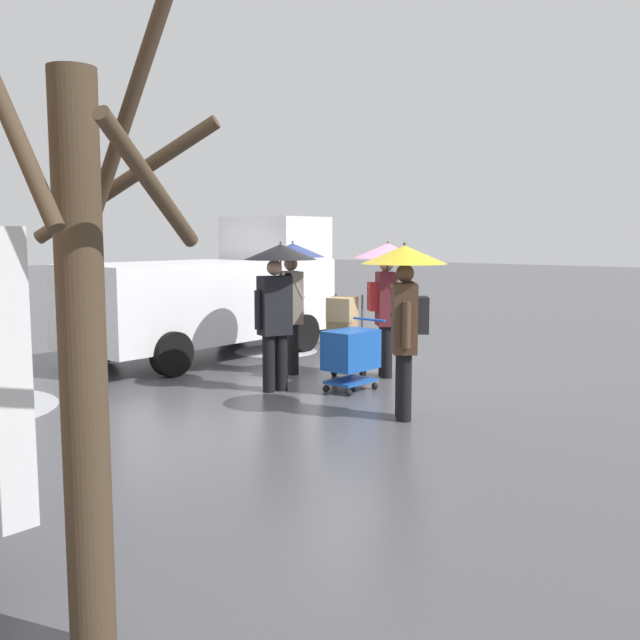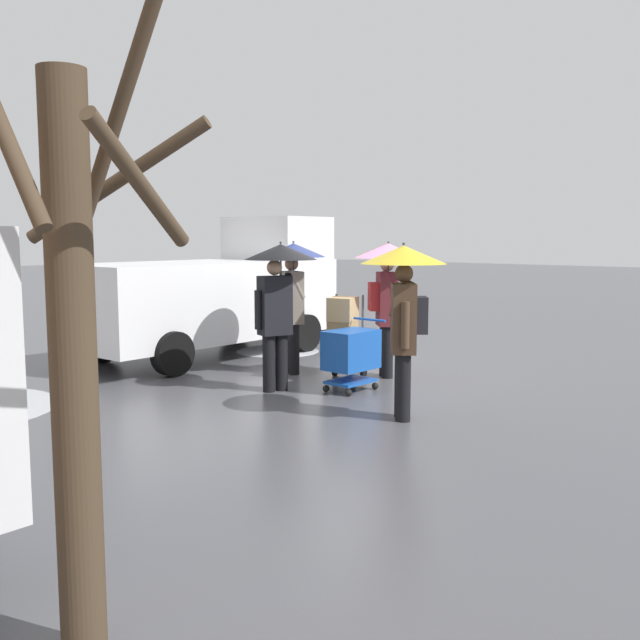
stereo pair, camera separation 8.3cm
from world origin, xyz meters
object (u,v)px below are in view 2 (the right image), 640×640
at_px(cargo_van_parked_right, 218,292).
at_px(hand_dolly_boxes, 343,337).
at_px(shopping_cart_vendor, 351,352).
at_px(bare_tree_near, 77,341).
at_px(pedestrian_pink_side, 404,291).
at_px(pedestrian_white_side, 278,281).
at_px(pedestrian_far_side, 292,277).
at_px(pedestrian_black_side, 387,278).

height_order(cargo_van_parked_right, hand_dolly_boxes, cargo_van_parked_right).
relative_size(shopping_cart_vendor, bare_tree_near, 0.30).
relative_size(pedestrian_pink_side, pedestrian_white_side, 1.00).
bearing_deg(pedestrian_far_side, bare_tree_near, 124.27).
bearing_deg(cargo_van_parked_right, shopping_cart_vendor, 166.70).
bearing_deg(cargo_van_parked_right, pedestrian_white_side, 152.66).
bearing_deg(shopping_cart_vendor, hand_dolly_boxes, -42.63).
relative_size(pedestrian_pink_side, bare_tree_near, 0.62).
distance_m(shopping_cart_vendor, pedestrian_black_side, 1.53).
height_order(pedestrian_black_side, bare_tree_near, bare_tree_near).
xyz_separation_m(pedestrian_black_side, pedestrian_far_side, (1.33, 0.74, 0.00)).
relative_size(cargo_van_parked_right, pedestrian_pink_side, 2.49).
bearing_deg(pedestrian_far_side, cargo_van_parked_right, -12.19).
height_order(cargo_van_parked_right, pedestrian_far_side, cargo_van_parked_right).
height_order(shopping_cart_vendor, pedestrian_far_side, pedestrian_far_side).
xyz_separation_m(pedestrian_pink_side, pedestrian_white_side, (2.24, -0.17, 0.01)).
height_order(pedestrian_pink_side, pedestrian_black_side, same).
height_order(cargo_van_parked_right, pedestrian_black_side, cargo_van_parked_right).
xyz_separation_m(shopping_cart_vendor, hand_dolly_boxes, (0.55, -0.50, 0.11)).
height_order(shopping_cart_vendor, pedestrian_black_side, pedestrian_black_side).
xyz_separation_m(pedestrian_white_side, pedestrian_far_side, (0.70, -1.07, -0.01)).
bearing_deg(pedestrian_white_side, pedestrian_pink_side, 175.79).
height_order(cargo_van_parked_right, shopping_cart_vendor, cargo_van_parked_right).
distance_m(hand_dolly_boxes, bare_tree_near, 7.54).
height_order(cargo_van_parked_right, pedestrian_pink_side, cargo_van_parked_right).
distance_m(pedestrian_black_side, pedestrian_far_side, 1.52).
relative_size(hand_dolly_boxes, bare_tree_near, 0.38).
xyz_separation_m(shopping_cart_vendor, pedestrian_black_side, (0.18, -1.14, 1.00)).
relative_size(pedestrian_white_side, bare_tree_near, 0.62).
height_order(pedestrian_black_side, pedestrian_far_side, same).
distance_m(shopping_cart_vendor, hand_dolly_boxes, 0.75).
bearing_deg(bare_tree_near, pedestrian_far_side, -55.73).
bearing_deg(pedestrian_pink_side, pedestrian_black_side, -50.58).
relative_size(hand_dolly_boxes, pedestrian_far_side, 0.61).
bearing_deg(pedestrian_white_side, pedestrian_black_side, -109.16).
xyz_separation_m(pedestrian_pink_side, pedestrian_black_side, (1.62, -1.97, 0.00)).
relative_size(pedestrian_black_side, bare_tree_near, 0.62).
bearing_deg(pedestrian_pink_side, pedestrian_far_side, -22.70).
relative_size(pedestrian_far_side, bare_tree_near, 0.62).
relative_size(cargo_van_parked_right, shopping_cart_vendor, 5.26).
bearing_deg(pedestrian_white_side, cargo_van_parked_right, -27.34).
relative_size(cargo_van_parked_right, pedestrian_far_side, 2.49).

